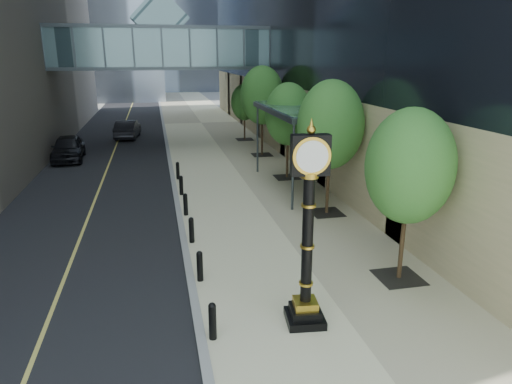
% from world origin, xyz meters
% --- Properties ---
extents(ground, '(320.00, 320.00, 0.00)m').
position_xyz_m(ground, '(0.00, 0.00, 0.00)').
color(ground, gray).
rests_on(ground, ground).
extents(road, '(8.00, 180.00, 0.02)m').
position_xyz_m(road, '(-7.00, 40.00, 0.01)').
color(road, black).
rests_on(road, ground).
extents(sidewalk, '(8.00, 180.00, 0.06)m').
position_xyz_m(sidewalk, '(1.00, 40.00, 0.03)').
color(sidewalk, beige).
rests_on(sidewalk, ground).
extents(curb, '(0.25, 180.00, 0.07)m').
position_xyz_m(curb, '(-3.00, 40.00, 0.04)').
color(curb, gray).
rests_on(curb, ground).
extents(skywalk, '(17.00, 4.20, 5.80)m').
position_xyz_m(skywalk, '(-3.00, 28.00, 7.71)').
color(skywalk, slate).
rests_on(skywalk, ground).
extents(entrance_canopy, '(3.00, 8.00, 4.38)m').
position_xyz_m(entrance_canopy, '(3.48, 14.00, 4.19)').
color(entrance_canopy, '#383F44').
rests_on(entrance_canopy, ground).
extents(bollard_row, '(0.20, 16.20, 0.90)m').
position_xyz_m(bollard_row, '(-2.70, 9.00, 0.51)').
color(bollard_row, black).
rests_on(bollard_row, sidewalk).
extents(street_trees, '(3.05, 28.47, 6.27)m').
position_xyz_m(street_trees, '(3.60, 15.32, 3.92)').
color(street_trees, black).
rests_on(street_trees, sidewalk).
extents(street_clock, '(1.10, 1.10, 5.32)m').
position_xyz_m(street_clock, '(-0.18, 1.22, 2.37)').
color(street_clock, black).
rests_on(street_clock, sidewalk).
extents(pedestrian, '(0.63, 0.51, 1.50)m').
position_xyz_m(pedestrian, '(2.71, 9.44, 0.81)').
color(pedestrian, '#A7A199').
rests_on(pedestrian, sidewalk).
extents(car_near, '(2.26, 5.04, 1.68)m').
position_xyz_m(car_near, '(-9.79, 23.98, 0.86)').
color(car_near, black).
rests_on(car_near, road).
extents(car_far, '(2.18, 4.94, 1.58)m').
position_xyz_m(car_far, '(-6.20, 32.16, 0.81)').
color(car_far, black).
rests_on(car_far, road).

